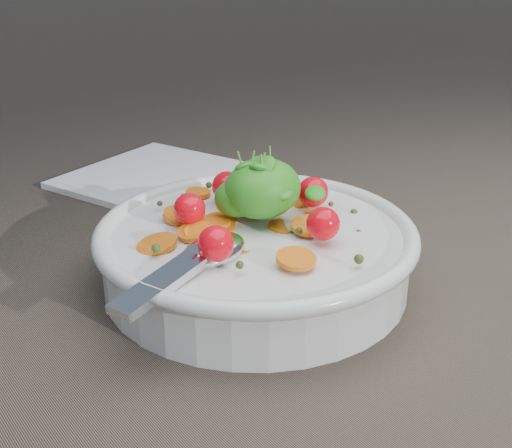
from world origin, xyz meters
TOP-DOWN VIEW (x-y plane):
  - ground at (0.00, 0.00)m, footprint 6.00×6.00m
  - bowl at (-0.01, -0.02)m, footprint 0.26×0.24m
  - napkin at (0.04, 0.24)m, footprint 0.22×0.21m

SIDE VIEW (x-z plane):
  - ground at x=0.00m, z-range 0.00..0.00m
  - napkin at x=0.04m, z-range 0.00..0.01m
  - bowl at x=-0.01m, z-range -0.02..0.08m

